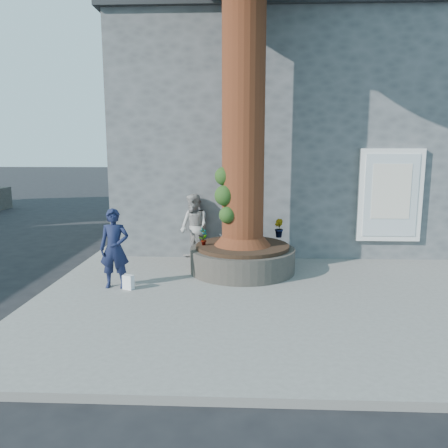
{
  "coord_description": "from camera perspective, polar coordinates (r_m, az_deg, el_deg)",
  "views": [
    {
      "loc": [
        0.8,
        -7.36,
        2.79
      ],
      "look_at": [
        0.41,
        1.57,
        1.25
      ],
      "focal_mm": 35.0,
      "sensor_mm": 36.0,
      "label": 1
    }
  ],
  "objects": [
    {
      "name": "woman",
      "position": [
        10.53,
        -3.91,
        -0.43
      ],
      "size": [
        0.98,
        0.99,
        1.61
      ],
      "primitive_type": "imported",
      "rotation": [
        0.0,
        0.0,
        -0.84
      ],
      "color": "#999692",
      "rests_on": "pavement"
    },
    {
      "name": "shopping_bag",
      "position": [
        8.67,
        -12.39,
        -7.43
      ],
      "size": [
        0.23,
        0.19,
        0.28
      ],
      "primitive_type": "cube",
      "rotation": [
        0.0,
        0.0,
        -0.38
      ],
      "color": "white",
      "rests_on": "pavement"
    },
    {
      "name": "man",
      "position": [
        8.69,
        -14.12,
        -3.12
      ],
      "size": [
        0.59,
        0.41,
        1.55
      ],
      "primitive_type": "imported",
      "rotation": [
        0.0,
        0.0,
        0.07
      ],
      "color": "#141A37",
      "rests_on": "pavement"
    },
    {
      "name": "yellow_line",
      "position": [
        9.62,
        -21.45,
        -7.76
      ],
      "size": [
        0.1,
        30.0,
        0.01
      ],
      "primitive_type": "cube",
      "color": "yellow",
      "rests_on": "ground"
    },
    {
      "name": "plant_a",
      "position": [
        9.5,
        -2.7,
        -1.64
      ],
      "size": [
        0.23,
        0.24,
        0.38
      ],
      "primitive_type": "imported",
      "rotation": [
        0.0,
        0.0,
        0.86
      ],
      "color": "gray",
      "rests_on": "planter"
    },
    {
      "name": "pavement",
      "position": [
        8.82,
        6.98,
        -8.32
      ],
      "size": [
        9.0,
        8.0,
        0.12
      ],
      "primitive_type": "cube",
      "color": "slate",
      "rests_on": "ground"
    },
    {
      "name": "ground",
      "position": [
        7.91,
        -3.55,
        -10.89
      ],
      "size": [
        120.0,
        120.0,
        0.0
      ],
      "primitive_type": "plane",
      "color": "black",
      "rests_on": "ground"
    },
    {
      "name": "plant_d",
      "position": [
        9.29,
        1.1,
        -2.22
      ],
      "size": [
        0.33,
        0.33,
        0.27
      ],
      "primitive_type": "imported",
      "rotation": [
        0.0,
        0.0,
        5.51
      ],
      "color": "gray",
      "rests_on": "planter"
    },
    {
      "name": "stone_shop",
      "position": [
        14.66,
        9.33,
        11.1
      ],
      "size": [
        10.3,
        8.3,
        6.3
      ],
      "color": "#4F5254",
      "rests_on": "ground"
    },
    {
      "name": "plant_b",
      "position": [
        10.41,
        7.13,
        -0.54
      ],
      "size": [
        0.31,
        0.31,
        0.44
      ],
      "primitive_type": "imported",
      "rotation": [
        0.0,
        0.0,
        1.97
      ],
      "color": "gray",
      "rests_on": "planter"
    },
    {
      "name": "plant_c",
      "position": [
        10.29,
        1.69,
        -0.86
      ],
      "size": [
        0.27,
        0.27,
        0.34
      ],
      "primitive_type": "imported",
      "rotation": [
        0.0,
        0.0,
        3.87
      ],
      "color": "gray",
      "rests_on": "planter"
    },
    {
      "name": "planter",
      "position": [
        9.66,
        2.42,
        -4.48
      ],
      "size": [
        2.3,
        2.3,
        0.6
      ],
      "color": "black",
      "rests_on": "pavement"
    }
  ]
}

